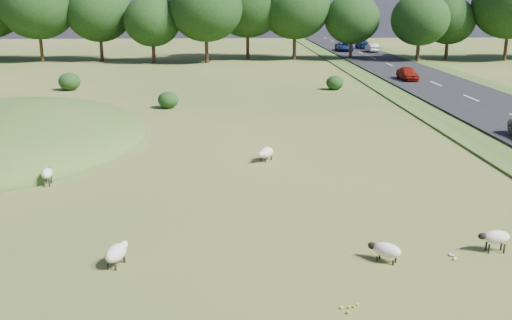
{
  "coord_description": "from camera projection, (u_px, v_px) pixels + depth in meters",
  "views": [
    {
      "loc": [
        0.94,
        -20.1,
        7.83
      ],
      "look_at": [
        2.0,
        4.0,
        1.0
      ],
      "focal_mm": 40.0,
      "sensor_mm": 36.0,
      "label": 1
    }
  ],
  "objects": [
    {
      "name": "treeline",
      "position": [
        215.0,
        9.0,
        72.87
      ],
      "size": [
        96.28,
        14.66,
        11.7
      ],
      "color": "black",
      "rests_on": "ground"
    },
    {
      "name": "sheep_1",
      "position": [
        386.0,
        250.0,
        17.52
      ],
      "size": [
        1.07,
        0.9,
        0.62
      ],
      "rotation": [
        0.0,
        0.0,
        2.53
      ],
      "color": "beige",
      "rests_on": "ground"
    },
    {
      "name": "ground",
      "position": [
        218.0,
        113.0,
        40.64
      ],
      "size": [
        160.0,
        160.0,
        0.0
      ],
      "primitive_type": "plane",
      "color": "#3A571B",
      "rests_on": "ground"
    },
    {
      "name": "sheep_0",
      "position": [
        266.0,
        153.0,
        28.41
      ],
      "size": [
        1.01,
        1.23,
        0.71
      ],
      "rotation": [
        0.0,
        0.0,
        4.12
      ],
      "color": "beige",
      "rests_on": "ground"
    },
    {
      "name": "car_5",
      "position": [
        363.0,
        45.0,
        90.2
      ],
      "size": [
        1.74,
        4.29,
        1.24
      ],
      "primitive_type": "imported",
      "rotation": [
        0.0,
        0.0,
        3.14
      ],
      "color": "navy",
      "rests_on": "road"
    },
    {
      "name": "shrubs",
      "position": [
        164.0,
        86.0,
        48.51
      ],
      "size": [
        25.31,
        10.79,
        1.56
      ],
      "color": "black",
      "rests_on": "ground"
    },
    {
      "name": "sheep_2",
      "position": [
        47.0,
        173.0,
        24.75
      ],
      "size": [
        0.57,
        1.09,
        0.77
      ],
      "rotation": [
        0.0,
        0.0,
        1.69
      ],
      "color": "beige",
      "rests_on": "ground"
    },
    {
      "name": "car_3",
      "position": [
        372.0,
        48.0,
        84.32
      ],
      "size": [
        1.34,
        3.86,
        1.27
      ],
      "primitive_type": "imported",
      "rotation": [
        0.0,
        0.0,
        3.14
      ],
      "color": "#A5A8AD",
      "rests_on": "road"
    },
    {
      "name": "car_2",
      "position": [
        344.0,
        47.0,
        86.08
      ],
      "size": [
        2.17,
        4.71,
        1.31
      ],
      "primitive_type": "imported",
      "color": "navy",
      "rests_on": "road"
    },
    {
      "name": "road",
      "position": [
        444.0,
        88.0,
        51.06
      ],
      "size": [
        8.0,
        150.0,
        0.25
      ],
      "primitive_type": "cube",
      "color": "black",
      "rests_on": "ground"
    },
    {
      "name": "sheep_4",
      "position": [
        116.0,
        253.0,
        17.25
      ],
      "size": [
        0.78,
        1.23,
        0.68
      ],
      "rotation": [
        0.0,
        0.0,
        1.28
      ],
      "color": "beige",
      "rests_on": "ground"
    },
    {
      "name": "car_0",
      "position": [
        408.0,
        73.0,
        55.32
      ],
      "size": [
        1.47,
        3.66,
        1.25
      ],
      "primitive_type": "imported",
      "color": "maroon",
      "rests_on": "road"
    },
    {
      "name": "sheep_3",
      "position": [
        495.0,
        237.0,
        18.15
      ],
      "size": [
        1.02,
        0.46,
        0.74
      ],
      "rotation": [
        0.0,
        0.0,
        3.13
      ],
      "color": "beige",
      "rests_on": "ground"
    },
    {
      "name": "mound",
      "position": [
        5.0,
        142.0,
        32.44
      ],
      "size": [
        16.0,
        20.0,
        4.0
      ],
      "primitive_type": "ellipsoid",
      "color": "#33561E",
      "rests_on": "ground"
    }
  ]
}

